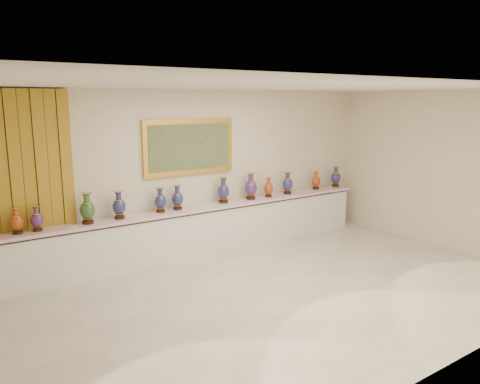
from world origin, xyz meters
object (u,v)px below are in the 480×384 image
(vase_2, at_px, (87,210))
(counter, at_px, (202,231))
(vase_0, at_px, (17,222))
(vase_1, at_px, (37,220))

(vase_2, bearing_deg, counter, 1.18)
(counter, height_order, vase_0, vase_0)
(counter, bearing_deg, vase_2, -178.82)
(counter, xyz_separation_m, vase_2, (-2.09, -0.04, 0.69))
(counter, relative_size, vase_0, 18.39)
(vase_0, relative_size, vase_2, 0.79)
(vase_0, bearing_deg, vase_1, -1.87)
(counter, relative_size, vase_1, 18.63)
(vase_0, xyz_separation_m, vase_1, (0.27, -0.01, -0.00))
(counter, xyz_separation_m, vase_1, (-2.84, -0.04, 0.64))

